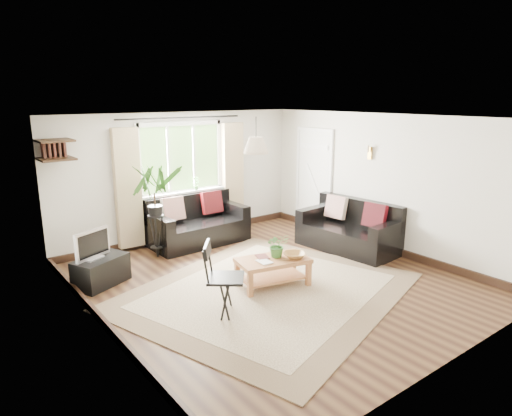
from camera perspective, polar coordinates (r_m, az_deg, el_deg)
floor at (r=6.89m, az=2.04°, el=-9.15°), size 5.50×5.50×0.00m
ceiling at (r=6.34m, az=2.23°, el=11.21°), size 5.50×5.50×0.00m
wall_back at (r=8.77m, az=-9.36°, el=3.91°), size 5.00×0.02×2.40m
wall_front at (r=4.80m, az=23.52°, el=-5.50°), size 5.00×0.02×2.40m
wall_left at (r=5.34m, az=-19.13°, el=-3.19°), size 0.02×5.50×2.40m
wall_right at (r=8.29m, az=15.64°, el=3.00°), size 0.02×5.50×2.40m
rug at (r=6.55m, az=1.56°, el=-10.30°), size 4.57×4.22×0.02m
window at (r=8.68m, az=-9.33°, el=6.15°), size 2.50×0.16×2.16m
door at (r=9.41m, az=7.21°, el=3.43°), size 0.06×0.96×2.06m
corner_shelf at (r=7.64m, az=-23.78°, el=6.68°), size 0.50×0.50×0.34m
pendant_lamp at (r=6.68m, az=0.00°, el=8.35°), size 0.36×0.36×0.54m
wall_sconce at (r=8.34m, az=13.94°, el=6.93°), size 0.12×0.12×0.28m
sofa_back at (r=8.53m, az=-7.22°, el=-1.67°), size 1.81×0.93×0.84m
sofa_right at (r=8.29m, az=11.45°, el=-2.36°), size 1.84×1.05×0.83m
coffee_table at (r=6.66m, az=2.12°, el=-8.03°), size 1.12×0.77×0.42m
table_plant at (r=6.61m, az=2.69°, el=-4.65°), size 0.40×0.38×0.35m
bowl at (r=6.63m, az=4.81°, el=-5.89°), size 0.43×0.43×0.08m
book_a at (r=6.40m, az=0.41°, el=-6.87°), size 0.18×0.24×0.02m
book_b at (r=6.59m, az=0.10°, el=-6.21°), size 0.23×0.27×0.02m
tv_stand at (r=7.08m, az=-18.79°, el=-7.47°), size 0.88×0.71×0.41m
tv at (r=6.91m, az=-19.77°, el=-4.25°), size 0.62×0.42×0.45m
palm_stand at (r=7.83m, az=-12.47°, el=-0.48°), size 0.78×0.78×1.59m
folding_chair at (r=5.76m, az=-3.78°, el=-8.90°), size 0.68×0.68×0.94m
sill_plant at (r=8.81m, az=-7.52°, el=3.12°), size 0.14×0.10×0.27m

